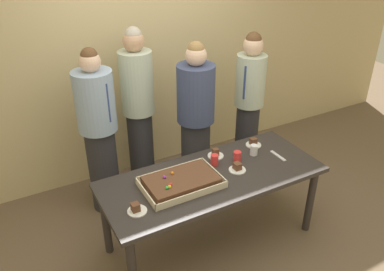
{
  "coord_description": "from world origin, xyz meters",
  "views": [
    {
      "loc": [
        -1.49,
        -2.34,
        2.63
      ],
      "look_at": [
        -0.12,
        0.15,
        1.08
      ],
      "focal_mm": 36.32,
      "sensor_mm": 36.0,
      "label": 1
    }
  ],
  "objects_px": {
    "plated_slice_near_right": "(216,154)",
    "drink_cup_nearest": "(214,160)",
    "person_green_shirt_behind": "(99,132)",
    "person_striped_tie_right": "(249,103)",
    "plated_slice_far_right": "(253,143)",
    "drink_cup_middle": "(254,150)",
    "cake_server_utensil": "(278,156)",
    "person_serving_front": "(139,110)",
    "drink_cup_far_end": "(237,157)",
    "person_far_right_suit": "(196,122)",
    "sheet_cake": "(181,182)",
    "party_table": "(213,183)",
    "plated_slice_near_left": "(136,209)",
    "plated_slice_far_left": "(237,168)"
  },
  "relations": [
    {
      "from": "drink_cup_nearest",
      "to": "person_green_shirt_behind",
      "type": "relative_size",
      "value": 0.06
    },
    {
      "from": "plated_slice_far_left",
      "to": "drink_cup_nearest",
      "type": "bearing_deg",
      "value": 126.48
    },
    {
      "from": "person_green_shirt_behind",
      "to": "person_striped_tie_right",
      "type": "bearing_deg",
      "value": 64.27
    },
    {
      "from": "drink_cup_far_end",
      "to": "person_far_right_suit",
      "type": "height_order",
      "value": "person_far_right_suit"
    },
    {
      "from": "plated_slice_far_left",
      "to": "plated_slice_far_right",
      "type": "relative_size",
      "value": 1.0
    },
    {
      "from": "plated_slice_near_right",
      "to": "plated_slice_far_right",
      "type": "bearing_deg",
      "value": -0.44
    },
    {
      "from": "plated_slice_near_right",
      "to": "cake_server_utensil",
      "type": "xyz_separation_m",
      "value": [
        0.51,
        -0.28,
        -0.02
      ]
    },
    {
      "from": "plated_slice_far_left",
      "to": "cake_server_utensil",
      "type": "distance_m",
      "value": 0.47
    },
    {
      "from": "person_serving_front",
      "to": "person_green_shirt_behind",
      "type": "height_order",
      "value": "person_serving_front"
    },
    {
      "from": "plated_slice_near_right",
      "to": "plated_slice_near_left",
      "type": "bearing_deg",
      "value": -157.46
    },
    {
      "from": "drink_cup_nearest",
      "to": "person_striped_tie_right",
      "type": "height_order",
      "value": "person_striped_tie_right"
    },
    {
      "from": "plated_slice_far_left",
      "to": "cake_server_utensil",
      "type": "height_order",
      "value": "plated_slice_far_left"
    },
    {
      "from": "drink_cup_middle",
      "to": "drink_cup_far_end",
      "type": "height_order",
      "value": "same"
    },
    {
      "from": "plated_slice_near_left",
      "to": "drink_cup_far_end",
      "type": "relative_size",
      "value": 1.5
    },
    {
      "from": "plated_slice_near_left",
      "to": "plated_slice_far_right",
      "type": "relative_size",
      "value": 1.0
    },
    {
      "from": "plated_slice_near_right",
      "to": "person_green_shirt_behind",
      "type": "bearing_deg",
      "value": 140.77
    },
    {
      "from": "plated_slice_near_right",
      "to": "drink_cup_middle",
      "type": "xyz_separation_m",
      "value": [
        0.33,
        -0.15,
        0.03
      ]
    },
    {
      "from": "plated_slice_near_right",
      "to": "drink_cup_nearest",
      "type": "distance_m",
      "value": 0.15
    },
    {
      "from": "drink_cup_middle",
      "to": "cake_server_utensil",
      "type": "distance_m",
      "value": 0.23
    },
    {
      "from": "cake_server_utensil",
      "to": "person_striped_tie_right",
      "type": "xyz_separation_m",
      "value": [
        0.29,
        0.88,
        0.14
      ]
    },
    {
      "from": "sheet_cake",
      "to": "drink_cup_middle",
      "type": "xyz_separation_m",
      "value": [
        0.82,
        0.11,
        0.01
      ]
    },
    {
      "from": "plated_slice_far_right",
      "to": "drink_cup_middle",
      "type": "distance_m",
      "value": 0.18
    },
    {
      "from": "party_table",
      "to": "plated_slice_near_right",
      "type": "bearing_deg",
      "value": 54.16
    },
    {
      "from": "drink_cup_nearest",
      "to": "person_serving_front",
      "type": "xyz_separation_m",
      "value": [
        -0.31,
        1.0,
        0.16
      ]
    },
    {
      "from": "plated_slice_near_right",
      "to": "drink_cup_nearest",
      "type": "height_order",
      "value": "drink_cup_nearest"
    },
    {
      "from": "drink_cup_nearest",
      "to": "cake_server_utensil",
      "type": "bearing_deg",
      "value": -15.32
    },
    {
      "from": "party_table",
      "to": "plated_slice_near_left",
      "type": "bearing_deg",
      "value": -169.87
    },
    {
      "from": "sheet_cake",
      "to": "person_serving_front",
      "type": "distance_m",
      "value": 1.16
    },
    {
      "from": "party_table",
      "to": "sheet_cake",
      "type": "bearing_deg",
      "value": -179.85
    },
    {
      "from": "plated_slice_near_left",
      "to": "person_serving_front",
      "type": "relative_size",
      "value": 0.08
    },
    {
      "from": "plated_slice_near_right",
      "to": "person_green_shirt_behind",
      "type": "height_order",
      "value": "person_green_shirt_behind"
    },
    {
      "from": "person_far_right_suit",
      "to": "drink_cup_nearest",
      "type": "bearing_deg",
      "value": 23.4
    },
    {
      "from": "party_table",
      "to": "person_green_shirt_behind",
      "type": "distance_m",
      "value": 1.21
    },
    {
      "from": "drink_cup_far_end",
      "to": "party_table",
      "type": "bearing_deg",
      "value": -164.42
    },
    {
      "from": "drink_cup_nearest",
      "to": "plated_slice_near_right",
      "type": "bearing_deg",
      "value": 54.21
    },
    {
      "from": "drink_cup_far_end",
      "to": "person_far_right_suit",
      "type": "relative_size",
      "value": 0.06
    },
    {
      "from": "party_table",
      "to": "person_striped_tie_right",
      "type": "xyz_separation_m",
      "value": [
        0.99,
        0.85,
        0.23
      ]
    },
    {
      "from": "party_table",
      "to": "plated_slice_near_left",
      "type": "xyz_separation_m",
      "value": [
        -0.75,
        -0.13,
        0.11
      ]
    },
    {
      "from": "drink_cup_middle",
      "to": "party_table",
      "type": "bearing_deg",
      "value": -168.05
    },
    {
      "from": "plated_slice_far_left",
      "to": "plated_slice_near_left",
      "type": "bearing_deg",
      "value": -174.21
    },
    {
      "from": "plated_slice_near_right",
      "to": "sheet_cake",
      "type": "bearing_deg",
      "value": -152.53
    },
    {
      "from": "party_table",
      "to": "drink_cup_middle",
      "type": "xyz_separation_m",
      "value": [
        0.51,
        0.11,
        0.14
      ]
    },
    {
      "from": "party_table",
      "to": "plated_slice_far_right",
      "type": "distance_m",
      "value": 0.67
    },
    {
      "from": "person_far_right_suit",
      "to": "drink_cup_far_end",
      "type": "bearing_deg",
      "value": 42.73
    },
    {
      "from": "plated_slice_near_right",
      "to": "cake_server_utensil",
      "type": "bearing_deg",
      "value": -28.68
    },
    {
      "from": "sheet_cake",
      "to": "drink_cup_far_end",
      "type": "relative_size",
      "value": 6.47
    },
    {
      "from": "plated_slice_near_right",
      "to": "drink_cup_far_end",
      "type": "height_order",
      "value": "drink_cup_far_end"
    },
    {
      "from": "person_far_right_suit",
      "to": "plated_slice_far_right",
      "type": "bearing_deg",
      "value": 74.53
    },
    {
      "from": "drink_cup_middle",
      "to": "drink_cup_far_end",
      "type": "relative_size",
      "value": 1.0
    },
    {
      "from": "plated_slice_far_right",
      "to": "person_green_shirt_behind",
      "type": "xyz_separation_m",
      "value": [
        -1.31,
        0.72,
        0.12
      ]
    }
  ]
}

